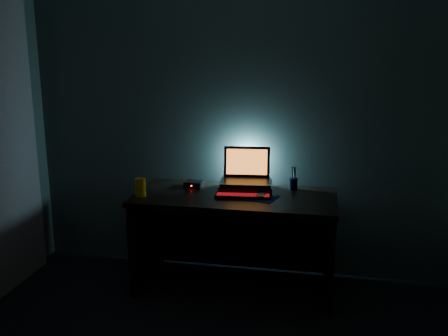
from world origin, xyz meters
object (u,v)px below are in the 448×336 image
(mouse, at_px, (261,196))
(pen_cup, at_px, (293,184))
(laptop, at_px, (246,174))
(juice_glass, at_px, (141,187))
(router, at_px, (194,184))
(keyboard, at_px, (243,196))

(mouse, distance_m, pen_cup, 0.35)
(laptop, height_order, mouse, laptop)
(pen_cup, xyz_separation_m, juice_glass, (-1.10, -0.40, 0.02))
(mouse, xyz_separation_m, router, (-0.56, 0.20, 0.00))
(pen_cup, distance_m, router, 0.78)
(juice_glass, bearing_deg, pen_cup, 19.93)
(laptop, distance_m, router, 0.43)
(keyboard, relative_size, router, 2.93)
(mouse, bearing_deg, keyboard, -163.90)
(keyboard, distance_m, juice_glass, 0.76)
(laptop, bearing_deg, keyboard, -92.73)
(laptop, height_order, pen_cup, laptop)
(pen_cup, distance_m, juice_glass, 1.17)
(mouse, bearing_deg, router, 175.30)
(pen_cup, height_order, router, pen_cup)
(keyboard, distance_m, mouse, 0.13)
(laptop, height_order, juice_glass, laptop)
(juice_glass, xyz_separation_m, router, (0.32, 0.32, -0.05))
(router, bearing_deg, pen_cup, 10.22)
(mouse, relative_size, router, 0.64)
(keyboard, distance_m, router, 0.47)
(laptop, xyz_separation_m, juice_glass, (-0.73, -0.35, -0.05))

